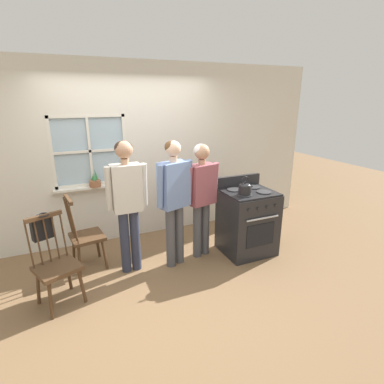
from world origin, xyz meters
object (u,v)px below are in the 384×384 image
(chair_by_window, at_px, (56,267))
(person_adult_right, at_px, (202,191))
(potted_plant, at_px, (95,182))
(chair_near_wall, at_px, (85,236))
(kettle, at_px, (245,188))
(handbag, at_px, (42,227))
(stove, at_px, (247,221))
(person_teen_center, at_px, (174,193))
(person_elderly_left, at_px, (127,195))

(chair_by_window, bearing_deg, person_adult_right, -12.92)
(person_adult_right, height_order, potted_plant, person_adult_right)
(chair_near_wall, bearing_deg, kettle, -114.94)
(chair_by_window, distance_m, potted_plant, 1.53)
(chair_by_window, relative_size, person_adult_right, 0.63)
(chair_by_window, bearing_deg, handbag, 90.00)
(potted_plant, xyz_separation_m, handbag, (-0.69, -1.09, -0.15))
(stove, relative_size, kettle, 4.39)
(person_adult_right, height_order, kettle, person_adult_right)
(potted_plant, bearing_deg, chair_by_window, -114.61)
(person_teen_center, distance_m, potted_plant, 1.35)
(potted_plant, bearing_deg, person_adult_right, -37.01)
(person_teen_center, xyz_separation_m, kettle, (0.92, -0.21, 0.02))
(chair_near_wall, relative_size, kettle, 4.07)
(chair_near_wall, bearing_deg, potted_plant, -28.88)
(stove, bearing_deg, kettle, -140.35)
(chair_near_wall, relative_size, person_adult_right, 0.63)
(person_teen_center, xyz_separation_m, stove, (1.08, -0.08, -0.53))
(potted_plant, bearing_deg, chair_near_wall, -110.53)
(stove, height_order, kettle, kettle)
(person_adult_right, height_order, stove, person_adult_right)
(person_elderly_left, distance_m, kettle, 1.53)
(stove, bearing_deg, person_adult_right, 165.64)
(person_elderly_left, bearing_deg, person_adult_right, -0.77)
(chair_by_window, xyz_separation_m, person_teen_center, (1.45, 0.25, 0.56))
(stove, distance_m, potted_plant, 2.30)
(handbag, bearing_deg, stove, -0.99)
(chair_by_window, bearing_deg, chair_near_wall, 38.36)
(kettle, bearing_deg, person_elderly_left, 168.68)
(person_adult_right, distance_m, stove, 0.84)
(person_adult_right, xyz_separation_m, stove, (0.65, -0.17, -0.49))
(person_teen_center, height_order, person_adult_right, person_teen_center)
(person_elderly_left, distance_m, person_teen_center, 0.59)
(chair_near_wall, height_order, person_teen_center, person_teen_center)
(chair_by_window, relative_size, person_elderly_left, 0.59)
(potted_plant, relative_size, handbag, 0.87)
(chair_by_window, relative_size, handbag, 3.27)
(person_elderly_left, height_order, person_adult_right, person_elderly_left)
(person_elderly_left, bearing_deg, person_teen_center, -9.39)
(person_adult_right, height_order, handbag, person_adult_right)
(kettle, bearing_deg, person_teen_center, 167.08)
(kettle, relative_size, potted_plant, 0.93)
(chair_by_window, height_order, kettle, kettle)
(person_teen_center, xyz_separation_m, person_adult_right, (0.43, 0.09, -0.04))
(person_elderly_left, bearing_deg, kettle, -11.96)
(chair_near_wall, relative_size, stove, 0.93)
(stove, bearing_deg, person_elderly_left, 174.18)
(chair_by_window, xyz_separation_m, kettle, (2.37, 0.04, 0.58))
(kettle, relative_size, handbag, 0.80)
(stove, xyz_separation_m, potted_plant, (-1.93, 1.13, 0.51))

